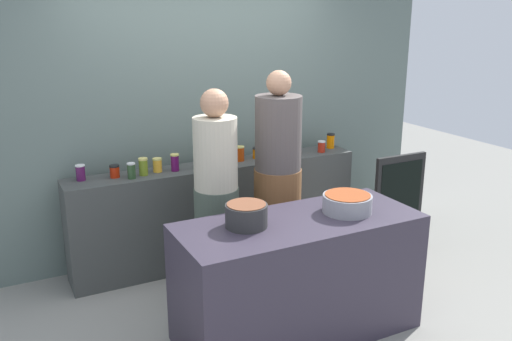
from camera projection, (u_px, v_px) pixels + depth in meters
ground at (277, 312)px, 4.20m from camera, size 12.00×12.00×0.00m
storefront_wall at (202, 94)px, 5.02m from camera, size 4.80×0.12×3.00m
display_shelf at (219, 212)px, 5.01m from camera, size 2.70×0.36×0.91m
prep_table at (298, 278)px, 3.82m from camera, size 1.70×0.70×0.87m
preserve_jar_0 at (80, 173)px, 4.41m from camera, size 0.08×0.08×0.13m
preserve_jar_1 at (115, 171)px, 4.49m from camera, size 0.08×0.08×0.10m
preserve_jar_2 at (131, 171)px, 4.46m from camera, size 0.07×0.07×0.13m
preserve_jar_3 at (143, 167)px, 4.55m from camera, size 0.08×0.08×0.15m
preserve_jar_4 at (157, 165)px, 4.65m from camera, size 0.08×0.08×0.12m
preserve_jar_5 at (175, 162)px, 4.67m from camera, size 0.07×0.07×0.15m
preserve_jar_6 at (200, 161)px, 4.74m from camera, size 0.07×0.07×0.14m
preserve_jar_7 at (212, 159)px, 4.83m from camera, size 0.09×0.09×0.12m
preserve_jar_8 at (224, 155)px, 4.93m from camera, size 0.07×0.07×0.13m
preserve_jar_9 at (240, 154)px, 4.98m from camera, size 0.09×0.09×0.14m
preserve_jar_10 at (257, 153)px, 5.07m from camera, size 0.08×0.08×0.10m
preserve_jar_11 at (275, 150)px, 5.19m from camera, size 0.07×0.07×0.10m
preserve_jar_12 at (297, 148)px, 5.25m from camera, size 0.07×0.07×0.11m
preserve_jar_13 at (322, 146)px, 5.29m from camera, size 0.08×0.08×0.11m
preserve_jar_14 at (331, 141)px, 5.45m from camera, size 0.08×0.08×0.15m
cooking_pot_left at (246, 215)px, 3.57m from camera, size 0.28×0.28×0.16m
cooking_pot_center at (347, 203)px, 3.83m from camera, size 0.35×0.35×0.13m
cook_with_tongs at (217, 205)px, 4.28m from camera, size 0.35×0.35×1.68m
cook_in_cap at (278, 189)px, 4.53m from camera, size 0.39×0.39×1.79m
chalkboard_sign at (399, 202)px, 5.23m from camera, size 0.57×0.05×0.93m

